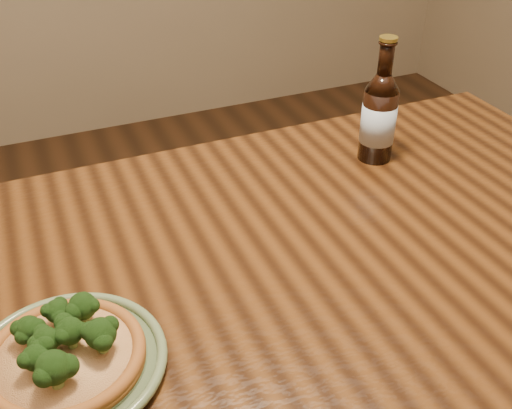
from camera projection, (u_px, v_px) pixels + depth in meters
name	position (u px, v px, depth m)	size (l,w,h in m)	color
table	(242.00, 326.00, 0.97)	(1.60, 0.90, 0.75)	#4A280F
plate	(67.00, 364.00, 0.77)	(0.26, 0.26, 0.02)	#627550
pizza	(64.00, 353.00, 0.76)	(0.21, 0.21, 0.07)	#9B5723
beer_bottle	(379.00, 116.00, 1.18)	(0.07, 0.07, 0.25)	black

